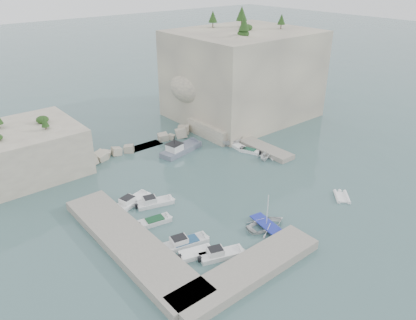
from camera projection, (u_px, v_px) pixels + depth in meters
ground at (236, 194)px, 55.82m from camera, size 400.00×400.00×0.00m
cliff_east at (243, 75)px, 81.16m from camera, size 26.00×22.00×17.00m
cliff_terrace at (221, 127)px, 75.17m from camera, size 8.00×10.00×2.50m
outcrop_west at (23, 151)px, 60.21m from camera, size 16.00×14.00×7.00m
quay_west at (130, 243)px, 45.19m from camera, size 5.00×24.00×1.10m
quay_south at (248, 271)px, 41.20m from camera, size 18.00×4.00×1.10m
ledge_east at (253, 144)px, 70.28m from camera, size 3.00×16.00×0.80m
breakwater at (145, 142)px, 70.20m from camera, size 28.00×3.00×1.40m
motorboat_a at (133, 203)px, 53.78m from camera, size 6.20×3.25×1.40m
motorboat_b at (155, 204)px, 53.49m from camera, size 5.57×3.13×1.40m
motorboat_c at (155, 223)px, 49.71m from camera, size 4.54×2.33×0.70m
motorboat_d at (186, 245)px, 45.86m from camera, size 6.00×2.93×1.40m
motorboat_e at (196, 255)px, 44.23m from camera, size 4.33×2.71×0.70m
motorboat_f at (222, 257)px, 44.03m from camera, size 5.60×3.30×1.40m
rowboat at (266, 227)px, 48.94m from camera, size 5.66×4.46×1.06m
inflatable_dinghy at (342, 198)px, 54.97m from camera, size 3.63×3.62×0.44m
tender_east_a at (265, 159)px, 65.75m from camera, size 4.13×3.90×1.72m
tender_east_b at (250, 152)px, 68.11m from camera, size 2.67×4.07×0.70m
tender_east_c at (237, 147)px, 69.92m from camera, size 1.87×4.70×0.70m
tender_east_d at (232, 145)px, 70.87m from camera, size 4.41×2.56×1.60m
work_boat at (181, 152)px, 68.34m from camera, size 9.14×4.48×2.20m
rowboat_mast at (268, 209)px, 47.78m from camera, size 0.10×0.10×4.20m
vegetation at (219, 27)px, 75.03m from camera, size 53.48×13.88×13.40m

